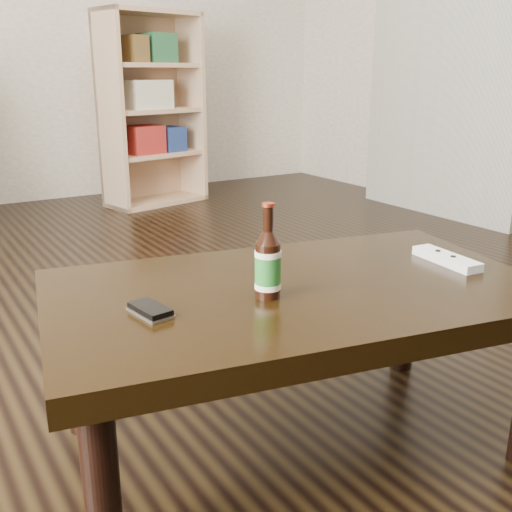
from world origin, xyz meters
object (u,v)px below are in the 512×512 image
bookshelf (149,107)px  phone (150,310)px  beer_bottle (268,265)px  coffee_table (296,308)px  remote (447,259)px

bookshelf → phone: size_ratio=11.65×
beer_bottle → phone: bearing=169.7°
coffee_table → beer_bottle: 0.16m
beer_bottle → bookshelf: bearing=72.0°
coffee_table → remote: bearing=-9.2°
bookshelf → remote: 2.98m
coffee_table → beer_bottle: size_ratio=5.89×
beer_bottle → remote: size_ratio=1.02×
beer_bottle → phone: size_ratio=1.91×
beer_bottle → remote: 0.52m
phone → remote: remote is taller
coffee_table → beer_bottle: (-0.10, -0.03, 0.13)m
beer_bottle → remote: (0.52, -0.04, -0.06)m
coffee_table → phone: (-0.35, 0.02, 0.06)m
beer_bottle → phone: 0.26m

